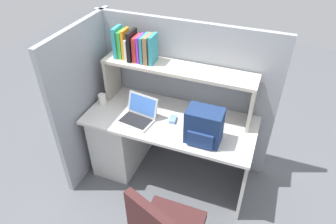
# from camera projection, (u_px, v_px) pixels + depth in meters

# --- Properties ---
(ground_plane) EXTENTS (8.00, 8.00, 0.00)m
(ground_plane) POSITION_uv_depth(u_px,v_px,m) (170.00, 172.00, 3.29)
(ground_plane) COLOR #595B60
(desk) EXTENTS (1.60, 0.70, 0.73)m
(desk) POSITION_uv_depth(u_px,v_px,m) (135.00, 136.00, 3.17)
(desk) COLOR silver
(desk) RESTS_ON ground_plane
(cubicle_partition_rear) EXTENTS (1.84, 0.05, 1.55)m
(cubicle_partition_rear) POSITION_uv_depth(u_px,v_px,m) (183.00, 94.00, 3.12)
(cubicle_partition_rear) COLOR gray
(cubicle_partition_rear) RESTS_ON ground_plane
(cubicle_partition_left) EXTENTS (0.05, 1.06, 1.55)m
(cubicle_partition_left) POSITION_uv_depth(u_px,v_px,m) (89.00, 100.00, 3.04)
(cubicle_partition_left) COLOR gray
(cubicle_partition_left) RESTS_ON ground_plane
(overhead_hutch) EXTENTS (1.44, 0.28, 0.45)m
(overhead_hutch) POSITION_uv_depth(u_px,v_px,m) (178.00, 77.00, 2.80)
(overhead_hutch) COLOR #B3A99C
(overhead_hutch) RESTS_ON desk
(reference_books_on_shelf) EXTENTS (0.39, 0.18, 0.29)m
(reference_books_on_shelf) POSITION_uv_depth(u_px,v_px,m) (135.00, 46.00, 2.78)
(reference_books_on_shelf) COLOR teal
(reference_books_on_shelf) RESTS_ON overhead_hutch
(laptop) EXTENTS (0.35, 0.30, 0.22)m
(laptop) POSITION_uv_depth(u_px,v_px,m) (139.00, 115.00, 2.83)
(laptop) COLOR #B7BABF
(laptop) RESTS_ON desk
(backpack) EXTENTS (0.30, 0.23, 0.31)m
(backpack) POSITION_uv_depth(u_px,v_px,m) (204.00, 127.00, 2.54)
(backpack) COLOR navy
(backpack) RESTS_ON desk
(computer_mouse) EXTENTS (0.08, 0.11, 0.03)m
(computer_mouse) POSITION_uv_depth(u_px,v_px,m) (173.00, 119.00, 2.83)
(computer_mouse) COLOR #7299C6
(computer_mouse) RESTS_ON desk
(paper_cup) EXTENTS (0.08, 0.08, 0.11)m
(paper_cup) POSITION_uv_depth(u_px,v_px,m) (103.00, 99.00, 3.04)
(paper_cup) COLOR white
(paper_cup) RESTS_ON desk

